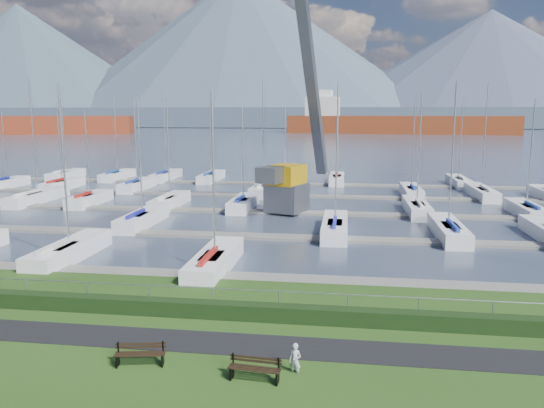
% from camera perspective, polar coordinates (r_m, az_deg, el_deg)
% --- Properties ---
extents(path, '(160.00, 2.00, 0.04)m').
position_cam_1_polar(path, '(21.65, -5.70, -14.66)').
color(path, black).
rests_on(path, grass).
extents(water, '(800.00, 540.00, 0.20)m').
position_cam_1_polar(water, '(282.32, 7.06, 7.84)').
color(water, '#3B4456').
extents(hedge, '(80.00, 0.70, 0.70)m').
position_cam_1_polar(hedge, '(23.85, -4.22, -11.38)').
color(hedge, black).
rests_on(hedge, grass).
extents(fence, '(80.00, 0.04, 0.04)m').
position_cam_1_polar(fence, '(23.93, -4.04, -9.14)').
color(fence, '#97999F').
rests_on(fence, grass).
extents(foothill, '(900.00, 80.00, 12.00)m').
position_cam_1_polar(foothill, '(352.17, 7.29, 9.26)').
color(foothill, '#445263').
rests_on(foothill, water).
extents(mountains, '(1190.00, 360.00, 115.00)m').
position_cam_1_polar(mountains, '(428.42, 8.57, 14.76)').
color(mountains, '#475068').
rests_on(mountains, water).
extents(docks, '(90.00, 41.60, 0.25)m').
position_cam_1_polar(docks, '(49.22, 2.26, -0.94)').
color(docks, gray).
rests_on(docks, water).
extents(bench_left, '(1.85, 0.74, 0.85)m').
position_cam_1_polar(bench_left, '(20.29, -13.99, -15.40)').
color(bench_left, black).
rests_on(bench_left, grass).
extents(bench_right, '(1.83, 0.58, 0.85)m').
position_cam_1_polar(bench_right, '(18.75, -1.87, -17.30)').
color(bench_right, black).
rests_on(bench_right, grass).
extents(person, '(0.52, 0.43, 1.21)m').
position_cam_1_polar(person, '(19.17, 2.51, -16.04)').
color(person, silver).
rests_on(person, grass).
extents(crane, '(5.94, 13.49, 22.35)m').
position_cam_1_polar(crane, '(49.84, 2.29, 5.63)').
color(crane, '#5A5B62').
rests_on(crane, water).
extents(cargo_ship_west, '(94.59, 42.96, 21.50)m').
position_cam_1_polar(cargo_ship_west, '(257.80, -26.28, 7.62)').
color(cargo_ship_west, maroon).
rests_on(cargo_ship_west, water).
extents(cargo_ship_mid, '(99.98, 28.76, 21.50)m').
position_cam_1_polar(cargo_ship_mid, '(244.24, 12.52, 8.32)').
color(cargo_ship_mid, maroon).
rests_on(cargo_ship_mid, water).
extents(sailboat_fleet, '(75.12, 49.74, 13.32)m').
position_cam_1_polar(sailboat_fleet, '(51.96, -1.57, 5.87)').
color(sailboat_fleet, maroon).
rests_on(sailboat_fleet, water).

